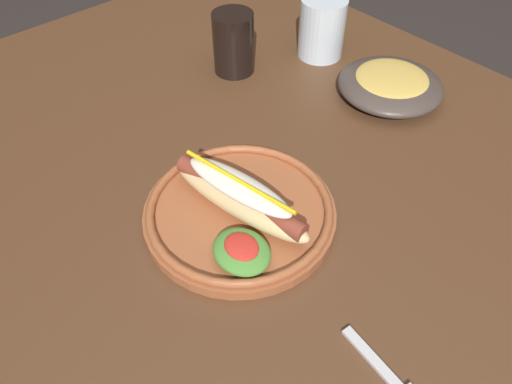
% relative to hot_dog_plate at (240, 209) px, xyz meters
% --- Properties ---
extents(dining_table, '(1.50, 1.01, 0.74)m').
position_rel_hot_dog_plate_xyz_m(dining_table, '(0.04, 0.10, -0.10)').
color(dining_table, '#51331E').
rests_on(dining_table, ground_plane).
extents(hot_dog_plate, '(0.26, 0.26, 0.08)m').
position_rel_hot_dog_plate_xyz_m(hot_dog_plate, '(0.00, 0.00, 0.00)').
color(hot_dog_plate, '#9E5633').
rests_on(hot_dog_plate, dining_table).
extents(fork, '(0.12, 0.03, 0.00)m').
position_rel_hot_dog_plate_xyz_m(fork, '(0.28, -0.03, -0.02)').
color(fork, silver).
rests_on(fork, dining_table).
extents(soda_cup, '(0.08, 0.08, 0.11)m').
position_rel_hot_dog_plate_xyz_m(soda_cup, '(-0.29, 0.24, 0.03)').
color(soda_cup, black).
rests_on(soda_cup, dining_table).
extents(water_cup, '(0.09, 0.09, 0.11)m').
position_rel_hot_dog_plate_xyz_m(water_cup, '(-0.22, 0.40, 0.03)').
color(water_cup, silver).
rests_on(water_cup, dining_table).
extents(side_bowl, '(0.18, 0.18, 0.05)m').
position_rel_hot_dog_plate_xyz_m(side_bowl, '(-0.04, 0.39, 0.00)').
color(side_bowl, '#423833').
rests_on(side_bowl, dining_table).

